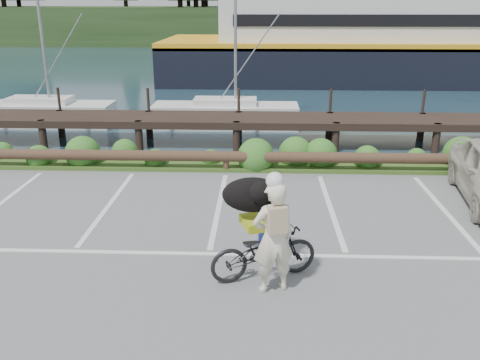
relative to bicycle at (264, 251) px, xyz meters
name	(u,v)px	position (x,y,z in m)	size (l,w,h in m)	color
ground	(211,245)	(-1.03, 1.21, -0.49)	(72.00, 72.00, 0.00)	#5E5F61
harbor_backdrop	(258,32)	(-0.64, 79.73, -0.49)	(170.00, 160.00, 30.00)	#19303E
vegetation_strip	(228,163)	(-1.03, 6.51, -0.44)	(34.00, 1.60, 0.10)	#3D5B21
log_rail	(226,172)	(-1.03, 5.81, -0.49)	(32.00, 0.30, 0.60)	#443021
bicycle	(264,251)	(0.00, 0.00, 0.00)	(0.66, 1.88, 0.99)	black
cyclist	(273,238)	(0.14, -0.42, 0.46)	(0.69, 0.46, 1.90)	silver
dog	(253,195)	(-0.20, 0.57, 0.81)	(1.10, 0.54, 0.64)	black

